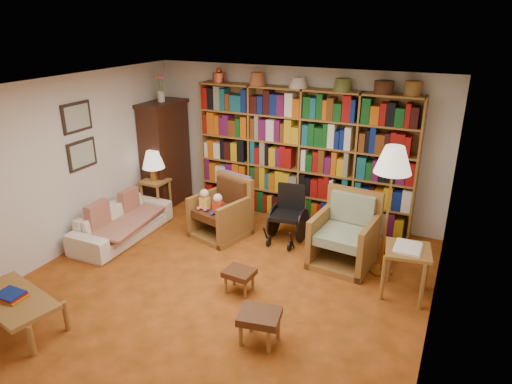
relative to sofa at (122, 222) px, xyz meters
The scene contains 23 objects.
floor 2.12m from the sofa, 13.65° to the right, with size 5.00×5.00×0.00m, color #B2531B.
ceiling 3.08m from the sofa, 13.65° to the right, with size 5.00×5.00×0.00m, color white.
wall_back 3.03m from the sofa, 44.33° to the left, with size 5.00×5.00×0.00m, color silver.
wall_front 3.77m from the sofa, 55.63° to the right, with size 5.00×5.00×0.00m, color silver.
wall_left 1.20m from the sofa, 132.12° to the right, with size 5.00×5.00×0.00m, color silver.
wall_right 4.68m from the sofa, ahead, with size 5.00×5.00×0.00m, color silver.
bookshelf 3.04m from the sofa, 39.14° to the left, with size 3.60×0.30×2.42m.
curio_cabinet 1.67m from the sofa, 97.77° to the left, with size 0.50×0.95×2.40m.
framed_pictures 1.45m from the sofa, 155.22° to the right, with size 0.03×0.52×0.97m.
sofa is the anchor object (origin of this frame).
sofa_throw 0.07m from the sofa, ahead, with size 0.71×1.33×0.04m, color #C0B18C.
cushion_left 0.42m from the sofa, 110.38° to the left, with size 0.12×0.37×0.37m, color maroon.
cushion_right 0.42m from the sofa, 110.38° to the right, with size 0.13×0.41×0.41m, color maroon.
side_table_lamp 1.03m from the sofa, 95.67° to the left, with size 0.43×0.43×0.61m.
table_lamp 1.23m from the sofa, 95.67° to the left, with size 0.38×0.38×0.52m.
armchair_leather 1.57m from the sofa, 30.60° to the left, with size 0.94×0.95×0.94m.
armchair_sage 3.40m from the sofa, 13.14° to the left, with size 0.87×0.90×1.00m.
wheelchair 2.57m from the sofa, 23.88° to the left, with size 0.50×0.69×0.87m.
floor_lamp 4.11m from the sofa, ahead, with size 0.47×0.47×1.76m.
side_table_papers 4.22m from the sofa, ahead, with size 0.60×0.60×0.67m.
footstool_a 2.40m from the sofa, 13.74° to the right, with size 0.38×0.33×0.31m.
footstool_b 3.23m from the sofa, 24.04° to the right, with size 0.49×0.43×0.36m.
coffee_table 2.32m from the sofa, 78.73° to the right, with size 1.18×0.78×0.47m.
Camera 1 is at (2.55, -4.42, 3.27)m, focal length 32.00 mm.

